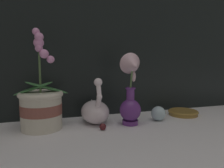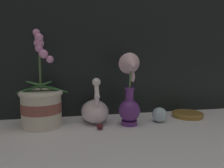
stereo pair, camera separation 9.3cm
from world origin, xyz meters
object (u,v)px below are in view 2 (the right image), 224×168
object	(u,v)px
blue_vase	(130,94)
amber_dish	(188,114)
orchid_potted_plant	(41,104)
swan_figurine	(95,110)
glass_sphere	(159,115)

from	to	relation	value
blue_vase	amber_dish	xyz separation A→B (m)	(0.30, 0.07, -0.12)
orchid_potted_plant	swan_figurine	bearing A→B (deg)	4.38
blue_vase	glass_sphere	distance (m)	0.17
blue_vase	orchid_potted_plant	bearing A→B (deg)	170.66
orchid_potted_plant	blue_vase	xyz separation A→B (m)	(0.35, -0.06, 0.04)
blue_vase	swan_figurine	bearing A→B (deg)	151.29
blue_vase	amber_dish	world-z (taller)	blue_vase
blue_vase	amber_dish	size ratio (longest dim) A/B	2.08
amber_dish	glass_sphere	bearing A→B (deg)	-163.11
swan_figurine	amber_dish	xyz separation A→B (m)	(0.44, -0.00, -0.04)
swan_figurine	glass_sphere	world-z (taller)	swan_figurine
blue_vase	amber_dish	bearing A→B (deg)	13.49
orchid_potted_plant	amber_dish	size ratio (longest dim) A/B	2.72
swan_figurine	blue_vase	bearing A→B (deg)	-28.71
orchid_potted_plant	swan_figurine	distance (m)	0.22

